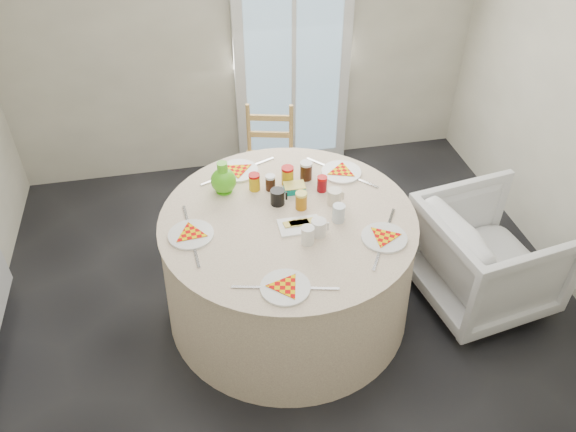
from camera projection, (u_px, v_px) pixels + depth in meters
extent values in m
plane|color=black|center=(294.00, 320.00, 3.83)|extent=(4.00, 4.00, 0.00)
cube|color=#BCB5A3|center=(243.00, 26.00, 4.53)|extent=(4.00, 0.02, 2.60)
cube|color=silver|center=(293.00, 54.00, 4.71)|extent=(1.00, 0.08, 2.10)
cylinder|color=#F6E1B9|center=(288.00, 266.00, 3.71)|extent=(1.64, 1.64, 0.83)
imported|color=silver|center=(488.00, 255.00, 3.77)|extent=(0.88, 0.93, 0.84)
cube|color=#038B80|center=(294.00, 192.00, 3.65)|extent=(0.14, 0.10, 0.05)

